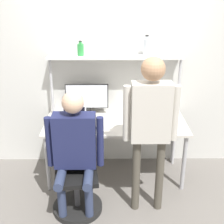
{
  "coord_description": "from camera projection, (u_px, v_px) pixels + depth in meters",
  "views": [
    {
      "loc": [
        -0.07,
        -3.19,
        2.4
      ],
      "look_at": [
        -0.05,
        -0.1,
        1.12
      ],
      "focal_mm": 50.0,
      "sensor_mm": 36.0,
      "label": 1
    }
  ],
  "objects": [
    {
      "name": "ground_plane",
      "position": [
        116.0,
        193.0,
        3.86
      ],
      "size": [
        12.0,
        12.0,
        0.0
      ],
      "primitive_type": "plane",
      "color": "slate"
    },
    {
      "name": "person_seated",
      "position": [
        75.0,
        145.0,
        3.26
      ],
      "size": [
        0.61,
        0.47,
        1.41
      ],
      "color": "#2D3856",
      "rests_on": "ground_plane"
    },
    {
      "name": "cell_phone",
      "position": [
        94.0,
        129.0,
        3.74
      ],
      "size": [
        0.07,
        0.15,
        0.01
      ],
      "color": "silver",
      "rests_on": "desk"
    },
    {
      "name": "bottle_clear",
      "position": [
        147.0,
        47.0,
        3.85
      ],
      "size": [
        0.08,
        0.08,
        0.25
      ],
      "color": "silver",
      "rests_on": "shelf_unit"
    },
    {
      "name": "monitor",
      "position": [
        87.0,
        98.0,
        4.11
      ],
      "size": [
        0.56,
        0.18,
        0.42
      ],
      "color": "black",
      "rests_on": "desk"
    },
    {
      "name": "bottle_green",
      "position": [
        81.0,
        49.0,
        3.86
      ],
      "size": [
        0.08,
        0.08,
        0.18
      ],
      "color": "#2D8C3F",
      "rests_on": "shelf_unit"
    },
    {
      "name": "person_standing",
      "position": [
        151.0,
        117.0,
        3.18
      ],
      "size": [
        0.57,
        0.24,
        1.76
      ],
      "color": "#4C473D",
      "rests_on": "ground_plane"
    },
    {
      "name": "shelf_unit",
      "position": [
        115.0,
        73.0,
        3.98
      ],
      "size": [
        1.69,
        0.25,
        1.57
      ],
      "color": "white",
      "rests_on": "ground_plane"
    },
    {
      "name": "wall_back",
      "position": [
        115.0,
        69.0,
        4.12
      ],
      "size": [
        8.0,
        0.06,
        2.7
      ],
      "color": "silver",
      "rests_on": "ground_plane"
    },
    {
      "name": "desk",
      "position": [
        115.0,
        127.0,
        3.98
      ],
      "size": [
        1.78,
        0.79,
        0.77
      ],
      "color": "beige",
      "rests_on": "ground_plane"
    },
    {
      "name": "office_chair",
      "position": [
        77.0,
        186.0,
        3.51
      ],
      "size": [
        0.56,
        0.56,
        0.93
      ],
      "color": "black",
      "rests_on": "ground_plane"
    },
    {
      "name": "laptop",
      "position": [
        74.0,
        122.0,
        3.78
      ],
      "size": [
        0.29,
        0.26,
        0.25
      ],
      "color": "silver",
      "rests_on": "desk"
    }
  ]
}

